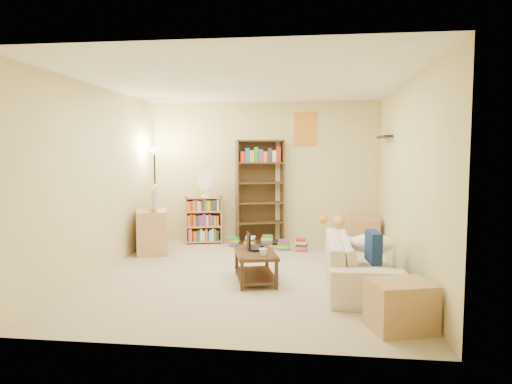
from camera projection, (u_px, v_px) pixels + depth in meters
room at (247, 152)px, 5.86m from camera, size 4.50×4.54×2.52m
sofa at (360, 261)px, 5.56m from camera, size 2.02×0.81×0.59m
navy_pillow at (373, 247)px, 5.09m from camera, size 0.15×0.40×0.35m
cream_blanket at (372, 244)px, 5.57m from camera, size 0.54×0.39×0.23m
tabby_cat at (336, 221)px, 6.32m from camera, size 0.46×0.17×0.16m
coffee_table at (255, 262)px, 5.71m from camera, size 0.67×0.95×0.38m
laptop at (258, 248)px, 5.83m from camera, size 0.49×0.43×0.03m
laptop_screen at (249, 240)px, 5.81m from camera, size 0.08×0.28×0.19m
mug at (263, 252)px, 5.44m from camera, size 0.18×0.18×0.09m
tv_remote at (260, 246)px, 5.99m from camera, size 0.12×0.16×0.02m
tv_stand at (152, 232)px, 7.30m from camera, size 0.65×0.77×0.69m
television at (151, 198)px, 7.25m from camera, size 0.75×0.53×0.40m
tall_bookshelf at (260, 190)px, 7.94m from camera, size 0.87×0.50×1.83m
short_bookshelf at (204, 220)px, 8.11m from camera, size 0.69×0.41×0.83m
desk_fan at (205, 184)px, 8.01m from camera, size 0.30×0.17×0.43m
floor_lamp at (155, 168)px, 7.69m from camera, size 0.29×0.29×1.70m
side_table at (363, 234)px, 7.48m from camera, size 0.47×0.47×0.54m
end_cabinet at (401, 306)px, 4.14m from camera, size 0.64×0.58×0.45m
book_stacks at (268, 243)px, 7.61m from camera, size 1.35×0.41×0.23m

